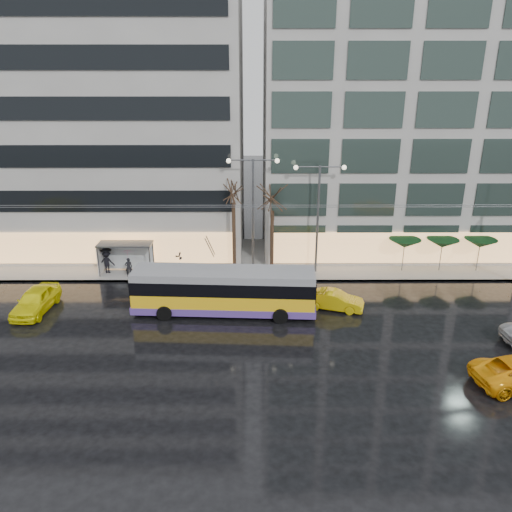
{
  "coord_description": "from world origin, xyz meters",
  "views": [
    {
      "loc": [
        2.1,
        -26.25,
        15.25
      ],
      "look_at": [
        2.21,
        5.0,
        3.62
      ],
      "focal_mm": 35.0,
      "sensor_mm": 36.0,
      "label": 1
    }
  ],
  "objects_px": {
    "trolleybus": "(224,292)",
    "street_lamp_near": "(253,200)",
    "bus_shelter": "(121,251)",
    "taxi_a": "(36,300)"
  },
  "relations": [
    {
      "from": "trolleybus",
      "to": "street_lamp_near",
      "type": "relative_size",
      "value": 1.34
    },
    {
      "from": "street_lamp_near",
      "to": "taxi_a",
      "type": "distance_m",
      "value": 16.87
    },
    {
      "from": "bus_shelter",
      "to": "street_lamp_near",
      "type": "bearing_deg",
      "value": 0.63
    },
    {
      "from": "bus_shelter",
      "to": "taxi_a",
      "type": "xyz_separation_m",
      "value": [
        -4.21,
        -6.58,
        -1.16
      ]
    },
    {
      "from": "trolleybus",
      "to": "taxi_a",
      "type": "relative_size",
      "value": 2.56
    },
    {
      "from": "taxi_a",
      "to": "trolleybus",
      "type": "bearing_deg",
      "value": 1.62
    },
    {
      "from": "bus_shelter",
      "to": "street_lamp_near",
      "type": "xyz_separation_m",
      "value": [
        10.38,
        0.11,
        4.03
      ]
    },
    {
      "from": "bus_shelter",
      "to": "street_lamp_near",
      "type": "relative_size",
      "value": 0.47
    },
    {
      "from": "trolleybus",
      "to": "taxi_a",
      "type": "xyz_separation_m",
      "value": [
        -12.67,
        0.3,
        -0.7
      ]
    },
    {
      "from": "trolleybus",
      "to": "bus_shelter",
      "type": "height_order",
      "value": "trolleybus"
    }
  ]
}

